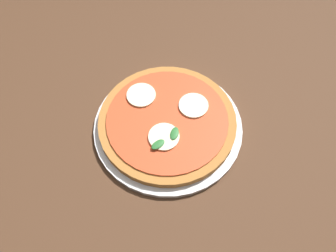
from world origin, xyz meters
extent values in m
plane|color=#2D2B28|center=(0.00, 0.00, 0.00)|extent=(6.00, 6.00, 0.00)
cube|color=#4C301E|center=(0.00, 0.00, 0.76)|extent=(1.52, 1.17, 0.04)
cube|color=#4C301E|center=(0.68, 0.51, 0.37)|extent=(0.07, 0.07, 0.74)
cylinder|color=silver|center=(0.02, -0.06, 0.78)|extent=(0.35, 0.35, 0.01)
cylinder|color=#B27033|center=(0.02, -0.05, 0.80)|extent=(0.32, 0.32, 0.02)
cylinder|color=#CC4723|center=(0.02, -0.05, 0.81)|extent=(0.28, 0.28, 0.00)
cylinder|color=beige|center=(0.09, -0.04, 0.82)|extent=(0.07, 0.07, 0.00)
cylinder|color=beige|center=(-0.02, 0.03, 0.82)|extent=(0.07, 0.07, 0.00)
cylinder|color=beige|center=(0.00, -0.10, 0.82)|extent=(0.07, 0.07, 0.00)
ellipsoid|color=#286B2D|center=(0.02, -0.10, 0.82)|extent=(0.03, 0.04, 0.00)
ellipsoid|color=#286B2D|center=(-0.02, -0.11, 0.82)|extent=(0.04, 0.03, 0.00)
camera|label=1|loc=(-0.10, -0.47, 1.51)|focal=38.36mm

